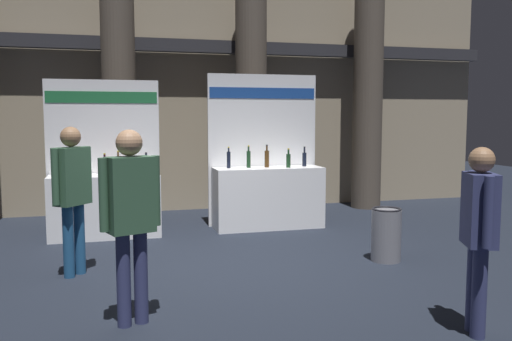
{
  "coord_description": "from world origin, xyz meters",
  "views": [
    {
      "loc": [
        -1.4,
        -6.31,
        1.86
      ],
      "look_at": [
        0.45,
        0.51,
        1.15
      ],
      "focal_mm": 38.01,
      "sensor_mm": 36.0,
      "label": 1
    }
  ],
  "objects_px": {
    "exhibitor_booth_1": "(267,190)",
    "visitor_1": "(479,226)",
    "trash_bin": "(386,235)",
    "visitor_0": "(131,209)",
    "exhibitor_booth_0": "(105,198)",
    "visitor_3": "(72,187)"
  },
  "relations": [
    {
      "from": "trash_bin",
      "to": "visitor_3",
      "type": "distance_m",
      "value": 3.91
    },
    {
      "from": "trash_bin",
      "to": "visitor_0",
      "type": "distance_m",
      "value": 3.57
    },
    {
      "from": "trash_bin",
      "to": "visitor_3",
      "type": "xyz_separation_m",
      "value": [
        -3.83,
        0.37,
        0.7
      ]
    },
    {
      "from": "exhibitor_booth_1",
      "to": "visitor_3",
      "type": "distance_m",
      "value": 3.64
    },
    {
      "from": "trash_bin",
      "to": "visitor_0",
      "type": "bearing_deg",
      "value": -157.49
    },
    {
      "from": "exhibitor_booth_1",
      "to": "visitor_0",
      "type": "distance_m",
      "value": 4.49
    },
    {
      "from": "visitor_3",
      "to": "exhibitor_booth_0",
      "type": "bearing_deg",
      "value": -148.95
    },
    {
      "from": "visitor_1",
      "to": "exhibitor_booth_1",
      "type": "bearing_deg",
      "value": 26.87
    },
    {
      "from": "visitor_0",
      "to": "trash_bin",
      "type": "bearing_deg",
      "value": 3.09
    },
    {
      "from": "exhibitor_booth_1",
      "to": "visitor_0",
      "type": "xyz_separation_m",
      "value": [
        -2.37,
        -3.79,
        0.42
      ]
    },
    {
      "from": "exhibitor_booth_1",
      "to": "trash_bin",
      "type": "relative_size",
      "value": 3.72
    },
    {
      "from": "visitor_0",
      "to": "exhibitor_booth_1",
      "type": "bearing_deg",
      "value": 38.6
    },
    {
      "from": "exhibitor_booth_1",
      "to": "visitor_1",
      "type": "height_order",
      "value": "exhibitor_booth_1"
    },
    {
      "from": "visitor_0",
      "to": "visitor_3",
      "type": "height_order",
      "value": "visitor_0"
    },
    {
      "from": "exhibitor_booth_0",
      "to": "visitor_1",
      "type": "distance_m",
      "value": 5.67
    },
    {
      "from": "trash_bin",
      "to": "visitor_1",
      "type": "distance_m",
      "value": 2.44
    },
    {
      "from": "exhibitor_booth_0",
      "to": "trash_bin",
      "type": "bearing_deg",
      "value": -34.85
    },
    {
      "from": "exhibitor_booth_1",
      "to": "trash_bin",
      "type": "bearing_deg",
      "value": -70.39
    },
    {
      "from": "trash_bin",
      "to": "exhibitor_booth_1",
      "type": "bearing_deg",
      "value": 109.61
    },
    {
      "from": "exhibitor_booth_1",
      "to": "exhibitor_booth_0",
      "type": "bearing_deg",
      "value": -179.63
    },
    {
      "from": "visitor_1",
      "to": "visitor_3",
      "type": "bearing_deg",
      "value": 73.08
    },
    {
      "from": "trash_bin",
      "to": "visitor_1",
      "type": "bearing_deg",
      "value": -100.33
    }
  ]
}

